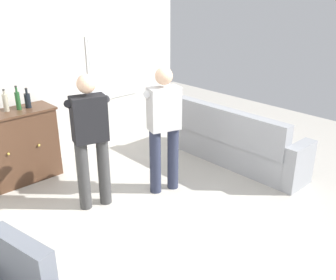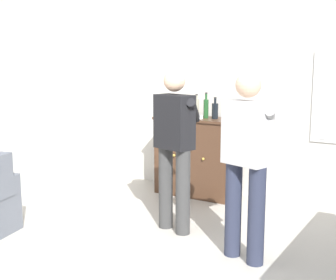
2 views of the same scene
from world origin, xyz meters
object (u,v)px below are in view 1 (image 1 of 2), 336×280
Objects in this scene: sideboard_cabinet at (17,147)px; bottle_liquor_amber at (6,102)px; couch at (233,143)px; bottle_wine_green at (18,100)px; bottle_spirits_clear at (28,100)px; person_standing_left at (90,136)px; person_standing_right at (164,125)px.

bottle_liquor_amber is at bearing 126.38° from sideboard_cabinet.
bottle_wine_green is (-2.53, 1.73, 0.82)m from couch.
bottle_liquor_amber is (-0.15, 0.03, -0.01)m from bottle_wine_green.
sideboard_cabinet is at bearing -176.88° from bottle_spirits_clear.
bottle_liquor_amber is 1.42m from person_standing_left.
person_standing_left reaches higher than couch.
bottle_liquor_amber is at bearing 108.61° from person_standing_left.
bottle_spirits_clear is (-2.40, 1.73, 0.80)m from couch.
couch is at bearing -10.99° from person_standing_left.
bottle_liquor_amber is at bearing 129.54° from person_standing_right.
bottle_liquor_amber is at bearing 167.93° from bottle_wine_green.
person_standing_right is (1.20, -1.60, -0.23)m from bottle_wine_green.
bottle_liquor_amber is (-0.04, 0.05, 0.64)m from sideboard_cabinet.
bottle_spirits_clear is at bearing -2.71° from bottle_wine_green.
person_standing_left is at bearing -71.39° from bottle_liquor_amber.
bottle_liquor_amber is 0.18× the size of person_standing_left.
couch is 3.16m from sideboard_cabinet.
couch is at bearing -32.96° from sideboard_cabinet.
person_standing_right is at bearing -18.63° from person_standing_left.
person_standing_right is at bearing -50.36° from sideboard_cabinet.
couch is at bearing -34.43° from bottle_wine_green.
person_standing_right is at bearing 174.44° from couch.
bottle_liquor_amber reaches higher than sideboard_cabinet.
couch is at bearing -35.77° from bottle_spirits_clear.
person_standing_right is at bearing -56.26° from bottle_spirits_clear.
person_standing_left is (0.45, -1.33, -0.22)m from bottle_liquor_amber.
bottle_wine_green is at bearing -12.07° from bottle_liquor_amber.
couch is 1.39× the size of person_standing_right.
bottle_wine_green is 1.19× the size of bottle_spirits_clear.
bottle_liquor_amber is at bearing 172.19° from bottle_spirits_clear.
bottle_spirits_clear reaches higher than sideboard_cabinet.
bottle_wine_green is 0.16m from bottle_liquor_amber.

